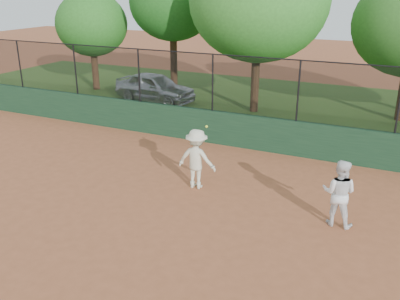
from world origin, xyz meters
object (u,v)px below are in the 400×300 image
at_px(player_second, 339,193).
at_px(tree_1, 173,2).
at_px(parked_car, 155,87).
at_px(tree_2, 259,0).
at_px(tree_0, 91,24).
at_px(player_main, 197,159).

bearing_deg(player_second, tree_1, -43.52).
xyz_separation_m(parked_car, tree_1, (0.11, 1.78, 3.87)).
height_order(parked_car, tree_2, tree_2).
bearing_deg(parked_car, tree_2, -79.46).
height_order(parked_car, tree_0, tree_0).
height_order(player_second, tree_2, tree_2).
height_order(tree_1, tree_2, tree_2).
bearing_deg(tree_2, player_main, -82.42).
height_order(player_main, tree_1, tree_1).
distance_m(parked_car, tree_0, 5.15).
relative_size(parked_car, tree_2, 0.56).
xyz_separation_m(player_second, tree_0, (-14.28, 9.44, 2.61)).
distance_m(tree_0, tree_2, 9.37).
bearing_deg(parked_car, player_second, -123.30).
height_order(parked_car, player_second, player_second).
bearing_deg(tree_0, tree_1, 10.84).
relative_size(tree_0, tree_2, 0.70).
bearing_deg(tree_1, tree_2, -16.84).
relative_size(player_main, tree_2, 0.26).
distance_m(parked_car, player_main, 10.08).
bearing_deg(tree_0, player_main, -40.90).
distance_m(parked_car, tree_1, 4.26).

